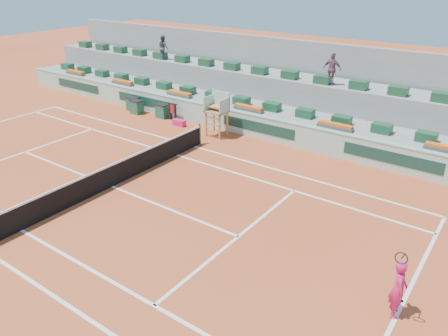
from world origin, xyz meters
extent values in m
plane|color=#A74320|center=(0.00, 0.00, 0.00)|extent=(90.00, 90.00, 0.00)
cube|color=gray|center=(0.00, 10.70, 0.60)|extent=(36.00, 4.00, 1.20)
cube|color=gray|center=(0.00, 12.30, 1.30)|extent=(36.00, 2.40, 2.60)
cube|color=gray|center=(0.00, 13.90, 2.20)|extent=(36.00, 0.40, 4.40)
cube|color=#D81C62|center=(-2.77, 7.48, 0.17)|extent=(0.78, 0.35, 0.35)
imported|color=#454551|center=(-7.61, 11.64, 3.40)|extent=(0.94, 0.84, 1.59)
imported|color=#774F5D|center=(4.48, 11.67, 3.45)|extent=(1.01, 0.44, 1.70)
cube|color=white|center=(11.88, 0.00, 0.01)|extent=(0.12, 10.97, 0.01)
cube|color=white|center=(0.00, 5.49, 0.01)|extent=(23.77, 0.12, 0.01)
cube|color=white|center=(0.00, -4.12, 0.01)|extent=(23.77, 0.12, 0.01)
cube|color=white|center=(0.00, 4.12, 0.01)|extent=(23.77, 0.12, 0.01)
cube|color=white|center=(-6.40, 0.00, 0.01)|extent=(0.12, 8.23, 0.01)
cube|color=white|center=(6.40, 0.00, 0.01)|extent=(0.12, 8.23, 0.01)
cube|color=white|center=(0.00, 0.00, 0.01)|extent=(12.80, 0.12, 0.01)
cube|color=white|center=(11.73, 0.00, 0.01)|extent=(0.30, 0.12, 0.01)
cube|color=black|center=(0.00, 0.00, 0.46)|extent=(0.03, 11.87, 0.92)
cube|color=white|center=(0.00, 0.00, 0.95)|extent=(0.06, 11.87, 0.07)
cylinder|color=#1E4734|center=(0.00, 5.94, 0.55)|extent=(0.10, 0.10, 1.10)
cube|color=#A0C9B9|center=(0.00, 8.50, 0.60)|extent=(36.00, 0.30, 1.20)
cube|color=#81AD96|center=(0.00, 8.50, 1.23)|extent=(36.00, 0.34, 0.06)
cube|color=#153A2F|center=(-13.00, 8.34, 0.65)|extent=(4.40, 0.02, 0.56)
cube|color=#153A2F|center=(-6.50, 8.34, 0.65)|extent=(4.40, 0.02, 0.56)
cube|color=#153A2F|center=(2.00, 8.34, 0.65)|extent=(4.40, 0.02, 0.56)
cube|color=#153A2F|center=(9.00, 8.34, 0.65)|extent=(4.40, 0.02, 0.56)
cube|color=#A1703D|center=(-0.45, 7.05, 0.68)|extent=(0.08, 0.08, 1.35)
cube|color=#A1703D|center=(0.45, 7.05, 0.68)|extent=(0.08, 0.08, 1.35)
cube|color=#A1703D|center=(-0.45, 7.75, 0.68)|extent=(0.08, 0.08, 1.35)
cube|color=#A1703D|center=(0.45, 7.75, 0.68)|extent=(0.08, 0.08, 1.35)
cube|color=#A1703D|center=(0.00, 7.40, 1.39)|extent=(1.10, 0.90, 0.08)
cube|color=#A0C9B9|center=(0.00, 7.78, 1.90)|extent=(1.10, 0.08, 1.00)
cube|color=#A0C9B9|center=(-0.52, 7.40, 1.75)|extent=(0.06, 0.90, 0.80)
cube|color=#A0C9B9|center=(0.52, 7.40, 1.75)|extent=(0.06, 0.90, 0.80)
cube|color=#A1703D|center=(0.00, 7.50, 1.63)|extent=(0.80, 0.60, 0.08)
cube|color=#A1703D|center=(0.00, 7.05, 0.35)|extent=(0.90, 0.08, 0.06)
cube|color=#A1703D|center=(0.00, 7.05, 0.75)|extent=(0.90, 0.08, 0.06)
cube|color=#A1703D|center=(0.00, 7.05, 1.10)|extent=(0.90, 0.08, 0.06)
cube|color=#174729|center=(-16.00, 9.80, 1.42)|extent=(0.90, 0.60, 0.44)
cube|color=#174729|center=(-14.00, 9.80, 1.42)|extent=(0.90, 0.60, 0.44)
cube|color=#174729|center=(-12.00, 9.80, 1.42)|extent=(0.90, 0.60, 0.44)
cube|color=#174729|center=(-10.00, 9.80, 1.42)|extent=(0.90, 0.60, 0.44)
cube|color=#174729|center=(-8.00, 9.80, 1.42)|extent=(0.90, 0.60, 0.44)
cube|color=#174729|center=(-6.00, 9.80, 1.42)|extent=(0.90, 0.60, 0.44)
cube|color=#174729|center=(-4.00, 9.80, 1.42)|extent=(0.90, 0.60, 0.44)
cube|color=#174729|center=(-2.00, 9.80, 1.42)|extent=(0.90, 0.60, 0.44)
cube|color=#174729|center=(0.00, 9.80, 1.42)|extent=(0.90, 0.60, 0.44)
cube|color=#174729|center=(2.00, 9.80, 1.42)|extent=(0.90, 0.60, 0.44)
cube|color=#174729|center=(4.00, 9.80, 1.42)|extent=(0.90, 0.60, 0.44)
cube|color=#174729|center=(6.00, 9.80, 1.42)|extent=(0.90, 0.60, 0.44)
cube|color=#174729|center=(8.00, 9.80, 1.42)|extent=(0.90, 0.60, 0.44)
cube|color=#174729|center=(10.00, 9.80, 1.42)|extent=(0.90, 0.60, 0.44)
cube|color=#174729|center=(-16.00, 11.70, 2.82)|extent=(0.90, 0.60, 0.44)
cube|color=#174729|center=(-14.00, 11.70, 2.82)|extent=(0.90, 0.60, 0.44)
cube|color=#174729|center=(-12.00, 11.70, 2.82)|extent=(0.90, 0.60, 0.44)
cube|color=#174729|center=(-10.00, 11.70, 2.82)|extent=(0.90, 0.60, 0.44)
cube|color=#174729|center=(-8.00, 11.70, 2.82)|extent=(0.90, 0.60, 0.44)
cube|color=#174729|center=(-6.00, 11.70, 2.82)|extent=(0.90, 0.60, 0.44)
cube|color=#174729|center=(-4.00, 11.70, 2.82)|extent=(0.90, 0.60, 0.44)
cube|color=#174729|center=(-2.00, 11.70, 2.82)|extent=(0.90, 0.60, 0.44)
cube|color=#174729|center=(0.00, 11.70, 2.82)|extent=(0.90, 0.60, 0.44)
cube|color=#174729|center=(2.00, 11.70, 2.82)|extent=(0.90, 0.60, 0.44)
cube|color=#174729|center=(4.00, 11.70, 2.82)|extent=(0.90, 0.60, 0.44)
cube|color=#174729|center=(6.00, 11.70, 2.82)|extent=(0.90, 0.60, 0.44)
cube|color=#174729|center=(8.00, 11.70, 2.82)|extent=(0.90, 0.60, 0.44)
cube|color=#174729|center=(10.00, 11.70, 2.82)|extent=(0.90, 0.60, 0.44)
cube|color=#4C4C4C|center=(-14.00, 9.00, 1.28)|extent=(1.80, 0.36, 0.16)
cube|color=#DD5612|center=(-14.00, 9.00, 1.42)|extent=(1.70, 0.32, 0.12)
cube|color=#4C4C4C|center=(-9.00, 9.00, 1.28)|extent=(1.80, 0.36, 0.16)
cube|color=#DD5612|center=(-9.00, 9.00, 1.42)|extent=(1.70, 0.32, 0.12)
cube|color=#4C4C4C|center=(-4.00, 9.00, 1.28)|extent=(1.80, 0.36, 0.16)
cube|color=#DD5612|center=(-4.00, 9.00, 1.42)|extent=(1.70, 0.32, 0.12)
cube|color=#4C4C4C|center=(1.00, 9.00, 1.28)|extent=(1.80, 0.36, 0.16)
cube|color=#DD5612|center=(1.00, 9.00, 1.42)|extent=(1.70, 0.32, 0.12)
cube|color=#4C4C4C|center=(6.00, 9.00, 1.28)|extent=(1.80, 0.36, 0.16)
cube|color=#DD5612|center=(6.00, 9.00, 1.42)|extent=(1.70, 0.32, 0.12)
cube|color=#4C4C4C|center=(11.00, 9.00, 1.28)|extent=(1.80, 0.36, 0.16)
cube|color=#DD5612|center=(11.00, 9.00, 1.42)|extent=(1.70, 0.32, 0.12)
cube|color=#1B523C|center=(-4.58, 8.05, 0.40)|extent=(0.71, 0.61, 0.80)
cube|color=black|center=(-4.58, 8.05, 0.82)|extent=(0.75, 0.65, 0.04)
cube|color=#1B523C|center=(-6.44, 7.70, 0.40)|extent=(0.67, 0.57, 0.80)
cube|color=black|center=(-6.44, 7.70, 0.82)|extent=(0.71, 0.61, 0.04)
cube|color=#1B523C|center=(-7.14, 8.05, 0.40)|extent=(0.71, 0.61, 0.80)
cube|color=black|center=(-7.14, 8.05, 0.82)|extent=(0.75, 0.65, 0.04)
cube|color=black|center=(-3.96, 8.05, 0.50)|extent=(0.11, 0.11, 1.00)
cube|color=black|center=(-3.56, 8.05, 0.50)|extent=(0.11, 0.11, 1.00)
cube|color=black|center=(-3.76, 8.05, 1.00)|extent=(0.69, 0.09, 0.06)
cube|color=red|center=(-3.76, 8.03, 0.70)|extent=(0.51, 0.05, 0.56)
imported|color=#D81C62|center=(11.79, -0.62, 0.85)|extent=(0.58, 0.72, 1.69)
cylinder|color=black|center=(11.79, -0.92, 2.05)|extent=(0.03, 0.35, 0.09)
torus|color=black|center=(11.79, -1.14, 2.12)|extent=(0.31, 0.08, 0.31)
camera|label=1|loc=(13.31, -10.48, 8.42)|focal=35.00mm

